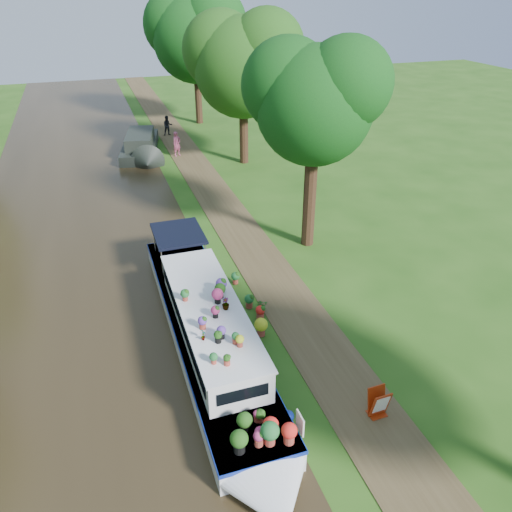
% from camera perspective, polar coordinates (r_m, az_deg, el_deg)
% --- Properties ---
extents(ground, '(100.00, 100.00, 0.00)m').
position_cam_1_polar(ground, '(19.59, -0.83, -4.09)').
color(ground, '#254F13').
rests_on(ground, ground).
extents(canal_water, '(10.00, 100.00, 0.02)m').
position_cam_1_polar(canal_water, '(18.98, -18.49, -7.02)').
color(canal_water, black).
rests_on(canal_water, ground).
extents(towpath, '(2.20, 100.00, 0.03)m').
position_cam_1_polar(towpath, '(19.91, 2.46, -3.45)').
color(towpath, '#483A22').
rests_on(towpath, ground).
extents(plant_boat, '(2.29, 13.52, 2.26)m').
position_cam_1_polar(plant_boat, '(16.20, -5.16, -8.61)').
color(plant_boat, white).
rests_on(plant_boat, canal_water).
extents(tree_near_overhang, '(5.52, 5.28, 8.99)m').
position_cam_1_polar(tree_near_overhang, '(21.02, 6.69, 17.65)').
color(tree_near_overhang, black).
rests_on(tree_near_overhang, ground).
extents(tree_near_mid, '(6.90, 6.60, 9.40)m').
position_cam_1_polar(tree_near_mid, '(32.39, -1.58, 21.56)').
color(tree_near_mid, black).
rests_on(tree_near_mid, ground).
extents(tree_near_far, '(7.59, 7.26, 10.30)m').
position_cam_1_polar(tree_near_far, '(42.80, -7.07, 24.07)').
color(tree_near_far, black).
rests_on(tree_near_far, ground).
extents(second_boat, '(3.51, 7.98, 1.48)m').
position_cam_1_polar(second_boat, '(36.22, -13.05, 12.22)').
color(second_boat, black).
rests_on(second_boat, canal_water).
extents(sandwich_board, '(0.56, 0.45, 0.88)m').
position_cam_1_polar(sandwich_board, '(14.81, 13.83, -16.10)').
color(sandwich_board, '#A02A0B').
rests_on(sandwich_board, towpath).
extents(pedestrian_pink, '(0.71, 0.61, 1.65)m').
position_cam_1_polar(pedestrian_pink, '(35.19, -9.04, 12.54)').
color(pedestrian_pink, '#C35085').
rests_on(pedestrian_pink, towpath).
extents(pedestrian_dark, '(0.73, 0.57, 1.49)m').
position_cam_1_polar(pedestrian_dark, '(40.28, -10.06, 14.46)').
color(pedestrian_dark, black).
rests_on(pedestrian_dark, towpath).
extents(verge_plant, '(0.44, 0.38, 0.47)m').
position_cam_1_polar(verge_plant, '(18.38, 0.63, -5.68)').
color(verge_plant, '#28691F').
rests_on(verge_plant, ground).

